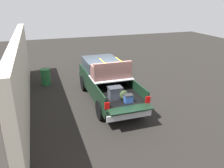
{
  "coord_description": "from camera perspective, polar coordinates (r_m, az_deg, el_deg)",
  "views": [
    {
      "loc": [
        -10.21,
        3.23,
        4.97
      ],
      "look_at": [
        -0.6,
        0.0,
        1.1
      ],
      "focal_mm": 36.52,
      "sensor_mm": 36.0,
      "label": 1
    }
  ],
  "objects": [
    {
      "name": "ground_plane",
      "position": [
        11.8,
        -0.93,
        -4.01
      ],
      "size": [
        40.0,
        40.0,
        0.0
      ],
      "primitive_type": "plane",
      "color": "black"
    },
    {
      "name": "pickup_truck",
      "position": [
        11.77,
        -1.52,
        1.01
      ],
      "size": [
        6.05,
        2.06,
        2.23
      ],
      "color": "black",
      "rests_on": "ground_plane"
    },
    {
      "name": "building_facade",
      "position": [
        11.38,
        -21.75,
        2.49
      ],
      "size": [
        11.5,
        0.36,
        3.33
      ],
      "primitive_type": "cube",
      "color": "beige",
      "rests_on": "ground_plane"
    },
    {
      "name": "trash_can",
      "position": [
        14.26,
        -16.29,
        1.74
      ],
      "size": [
        0.6,
        0.6,
        0.98
      ],
      "color": "#1E592D",
      "rests_on": "ground_plane"
    }
  ]
}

